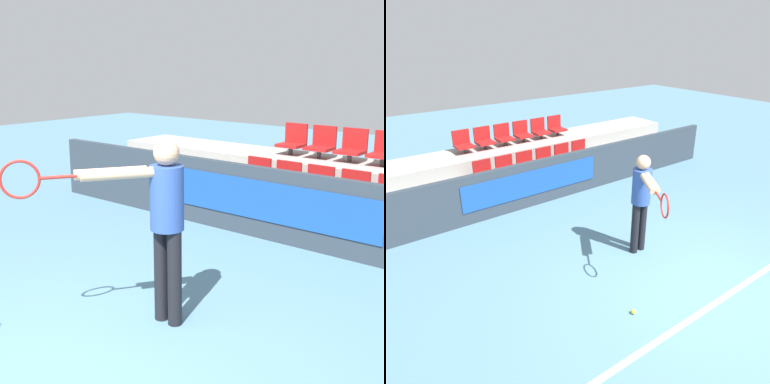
% 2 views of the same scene
% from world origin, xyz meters
% --- Properties ---
extents(barrier_wall, '(9.48, 0.14, 0.98)m').
position_xyz_m(barrier_wall, '(-0.01, 3.94, 0.49)').
color(barrier_wall, '#2D3842').
rests_on(barrier_wall, ground).
extents(bleacher_tier_front, '(9.08, 1.10, 0.42)m').
position_xyz_m(bleacher_tier_front, '(0.00, 4.57, 0.21)').
color(bleacher_tier_front, '#9E9E99').
rests_on(bleacher_tier_front, ground).
extents(bleacher_tier_middle, '(9.08, 1.10, 0.84)m').
position_xyz_m(bleacher_tier_middle, '(0.00, 5.66, 0.42)').
color(bleacher_tier_middle, '#9E9E99').
rests_on(bleacher_tier_middle, ground).
extents(stadium_chair_0, '(0.40, 0.37, 0.51)m').
position_xyz_m(stadium_chair_0, '(-1.28, 4.69, 0.65)').
color(stadium_chair_0, '#333333').
rests_on(stadium_chair_0, bleacher_tier_front).
extents(stadium_chair_1, '(0.40, 0.37, 0.51)m').
position_xyz_m(stadium_chair_1, '(-0.77, 4.69, 0.65)').
color(stadium_chair_1, '#333333').
rests_on(stadium_chair_1, bleacher_tier_front).
extents(stadium_chair_2, '(0.40, 0.37, 0.51)m').
position_xyz_m(stadium_chair_2, '(-0.26, 4.69, 0.65)').
color(stadium_chair_2, '#333333').
rests_on(stadium_chair_2, bleacher_tier_front).
extents(stadium_chair_3, '(0.40, 0.37, 0.51)m').
position_xyz_m(stadium_chair_3, '(0.26, 4.69, 0.65)').
color(stadium_chair_3, '#333333').
rests_on(stadium_chair_3, bleacher_tier_front).
extents(stadium_chair_6, '(0.40, 0.37, 0.51)m').
position_xyz_m(stadium_chair_6, '(-1.28, 5.78, 1.06)').
color(stadium_chair_6, '#333333').
rests_on(stadium_chair_6, bleacher_tier_middle).
extents(stadium_chair_7, '(0.40, 0.37, 0.51)m').
position_xyz_m(stadium_chair_7, '(-0.77, 5.78, 1.06)').
color(stadium_chair_7, '#333333').
rests_on(stadium_chair_7, bleacher_tier_middle).
extents(stadium_chair_8, '(0.40, 0.37, 0.51)m').
position_xyz_m(stadium_chair_8, '(-0.26, 5.78, 1.06)').
color(stadium_chair_8, '#333333').
rests_on(stadium_chair_8, bleacher_tier_middle).
extents(tennis_player, '(0.90, 1.32, 1.70)m').
position_xyz_m(tennis_player, '(-0.06, 1.28, 1.05)').
color(tennis_player, black).
rests_on(tennis_player, ground).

